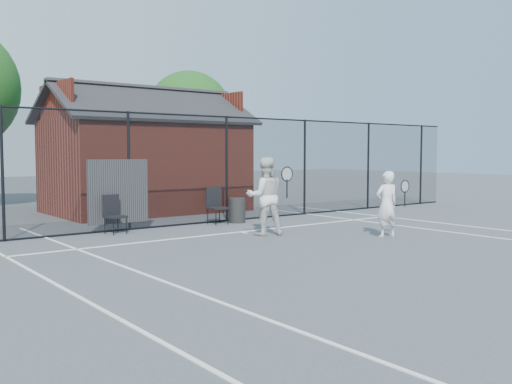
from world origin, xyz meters
TOP-DOWN VIEW (x-y plane):
  - ground at (0.00, 0.00)m, footprint 80.00×80.00m
  - court_lines at (0.00, -1.32)m, footprint 11.02×18.00m
  - fence at (-0.30, 5.00)m, footprint 22.04×3.00m
  - clubhouse at (0.50, 9.00)m, footprint 6.50×4.36m
  - tree_right at (5.50, 14.50)m, footprint 3.97×3.97m
  - player_front at (2.21, 0.23)m, footprint 0.73×0.58m
  - player_back at (0.20, 2.26)m, footprint 1.11×1.01m
  - chair_left at (-2.56, 4.60)m, footprint 0.51×0.53m
  - chair_right at (0.42, 4.60)m, footprint 0.49×0.51m
  - waste_bin at (1.07, 4.60)m, footprint 0.58×0.58m

SIDE VIEW (x-z plane):
  - ground at x=0.00m, z-range 0.00..0.00m
  - court_lines at x=0.00m, z-range 0.00..0.01m
  - waste_bin at x=1.07m, z-range 0.00..0.69m
  - chair_left at x=-2.56m, z-range 0.00..0.92m
  - chair_right at x=0.42m, z-range 0.00..1.00m
  - player_front at x=2.21m, z-range 0.00..1.54m
  - player_back at x=0.20m, z-range 0.00..1.86m
  - fence at x=-0.30m, z-range -0.05..2.95m
  - clubhouse at x=0.50m, z-range -0.49..3.70m
  - tree_right at x=5.50m, z-range 0.86..6.56m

